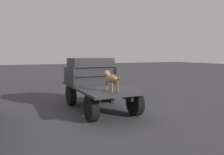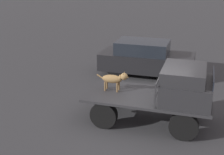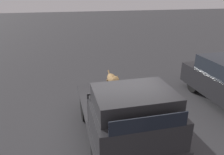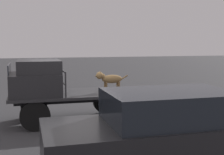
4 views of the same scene
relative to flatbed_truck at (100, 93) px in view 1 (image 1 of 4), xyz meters
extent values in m
plane|color=#38383A|center=(0.00, 0.00, -0.63)|extent=(80.00, 80.00, 0.00)
cylinder|color=black|center=(1.19, 0.78, -0.21)|extent=(0.83, 0.24, 0.83)
cylinder|color=black|center=(1.19, -0.78, -0.21)|extent=(0.83, 0.24, 0.83)
cylinder|color=black|center=(-1.19, 0.78, -0.21)|extent=(0.83, 0.24, 0.83)
cylinder|color=black|center=(-1.19, -0.78, -0.21)|extent=(0.83, 0.24, 0.83)
cube|color=black|center=(0.00, 0.33, 0.09)|extent=(3.52, 0.10, 0.18)
cube|color=black|center=(0.00, -0.33, 0.09)|extent=(3.52, 0.10, 0.18)
cube|color=#2D2D30|center=(0.00, 0.00, 0.22)|extent=(3.83, 1.89, 0.08)
cube|color=#28282B|center=(1.14, 0.00, 0.58)|extent=(1.44, 1.77, 0.63)
cube|color=#28282B|center=(1.03, 0.00, 1.08)|extent=(1.23, 1.62, 0.39)
cube|color=black|center=(1.85, 0.00, 1.03)|extent=(0.02, 1.45, 0.29)
cube|color=#2D2D30|center=(0.35, 0.86, 0.62)|extent=(0.04, 0.04, 0.72)
cube|color=#2D2D30|center=(0.35, -0.86, 0.62)|extent=(0.04, 0.04, 0.72)
cube|color=#2D2D30|center=(0.35, 0.00, 0.97)|extent=(0.04, 1.73, 0.04)
cube|color=#2D2D30|center=(0.35, 0.00, 0.62)|extent=(0.04, 1.73, 0.04)
cylinder|color=brown|center=(-0.99, 0.18, 0.41)|extent=(0.06, 0.06, 0.30)
cylinder|color=brown|center=(-0.99, -0.02, 0.41)|extent=(0.06, 0.06, 0.30)
cylinder|color=brown|center=(-1.39, 0.18, 0.41)|extent=(0.06, 0.06, 0.30)
cylinder|color=brown|center=(-1.39, -0.02, 0.41)|extent=(0.06, 0.06, 0.30)
ellipsoid|color=olive|center=(-1.19, 0.08, 0.65)|extent=(0.65, 0.27, 0.27)
sphere|color=brown|center=(-1.01, 0.08, 0.60)|extent=(0.12, 0.12, 0.12)
cylinder|color=olive|center=(-0.91, 0.08, 0.72)|extent=(0.19, 0.15, 0.18)
sphere|color=olive|center=(-0.79, 0.08, 0.77)|extent=(0.23, 0.23, 0.23)
cone|color=brown|center=(-0.70, 0.08, 0.75)|extent=(0.12, 0.12, 0.12)
cone|color=olive|center=(-0.81, 0.14, 0.87)|extent=(0.06, 0.08, 0.10)
cone|color=olive|center=(-0.81, 0.02, 0.87)|extent=(0.06, 0.08, 0.10)
cylinder|color=olive|center=(-1.57, 0.08, 0.68)|extent=(0.28, 0.04, 0.18)
camera|label=1|loc=(-7.35, 3.02, 1.42)|focal=35.00mm
camera|label=2|loc=(1.53, -8.82, 4.05)|focal=50.00mm
camera|label=3|loc=(4.79, -1.38, 3.15)|focal=35.00mm
camera|label=4|loc=(1.36, 9.40, 1.80)|focal=50.00mm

